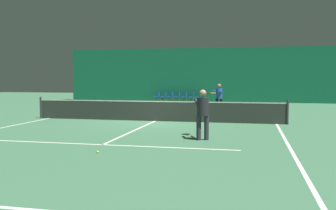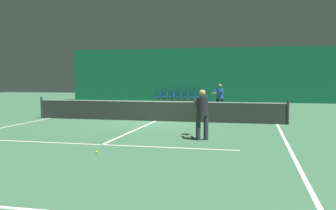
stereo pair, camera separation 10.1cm
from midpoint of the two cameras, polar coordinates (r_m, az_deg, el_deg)
ground_plane at (r=17.60m, az=-1.74°, el=-2.46°), size 60.00×60.00×0.00m
backdrop_curtain at (r=31.87m, az=4.92°, el=4.59°), size 23.00×0.12×4.55m
court_line_baseline_far at (r=29.23m, az=4.15°, el=0.17°), size 11.00×0.10×0.00m
court_line_service_far at (r=23.82m, az=2.14°, el=-0.72°), size 8.25×0.10×0.00m
court_line_service_near at (r=11.59m, az=-9.79°, el=-5.97°), size 8.25×0.10×0.00m
court_line_sideline_left at (r=19.71m, az=-17.41°, el=-1.93°), size 0.10×23.80×0.00m
court_line_sideline_right at (r=17.08m, az=16.44°, el=-2.83°), size 0.10×23.80×0.00m
court_line_centre at (r=17.60m, az=-1.74°, el=-2.45°), size 0.10×12.80×0.00m
tennis_net at (r=17.55m, az=-1.74°, el=-0.80°), size 12.00×0.10×1.07m
player_near at (r=12.24m, az=5.43°, el=-0.87°), size 0.77×1.38×1.65m
player_far at (r=21.98m, az=8.01°, el=1.38°), size 0.70×1.40×1.68m
courtside_chair_0 at (r=32.03m, az=-1.34°, el=1.40°), size 0.44×0.44×0.84m
courtside_chair_1 at (r=31.88m, az=-0.29°, el=1.38°), size 0.44×0.44×0.84m
courtside_chair_2 at (r=31.75m, az=0.77°, el=1.37°), size 0.44×0.44×0.84m
courtside_chair_3 at (r=31.63m, az=1.83°, el=1.36°), size 0.44×0.44×0.84m
courtside_chair_4 at (r=31.52m, az=2.90°, el=1.35°), size 0.44×0.44×0.84m
courtside_chair_5 at (r=31.43m, az=3.98°, el=1.33°), size 0.44×0.44×0.84m
courtside_chair_6 at (r=31.34m, az=5.07°, el=1.32°), size 0.44×0.44×0.84m
tennis_ball at (r=10.34m, az=-10.54°, el=-7.04°), size 0.07×0.07×0.07m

